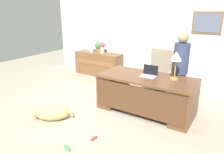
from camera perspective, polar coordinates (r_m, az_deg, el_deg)
The scene contains 14 objects.
ground_plane at distance 4.64m, azimuth -3.28°, elevation -9.56°, with size 12.00×12.00×0.00m, color #9E937F.
back_wall at distance 6.45m, azimuth 10.39°, elevation 10.60°, with size 7.00×0.16×2.70m.
desk at distance 4.60m, azimuth 8.85°, elevation -4.18°, with size 1.97×0.93×0.78m.
credenza at distance 7.14m, azimuth -3.62°, elevation 3.51°, with size 1.60×0.50×0.74m.
armchair at distance 5.50m, azimuth 12.48°, elevation 0.20°, with size 0.60×0.59×1.16m.
person_standing at distance 4.84m, azimuth 17.50°, elevation 1.68°, with size 0.32×0.32×1.66m.
dog_lying at distance 4.48m, azimuth -15.88°, elevation -9.11°, with size 0.71×0.63×0.30m.
laptop at distance 4.54m, azimuth 9.83°, elevation 0.92°, with size 0.32×0.22×0.23m.
desk_lamp at distance 4.34m, azimuth 16.58°, elevation 4.88°, with size 0.22×0.22×0.56m.
vase_with_flowers at distance 6.93m, azimuth -2.61°, elevation 7.88°, with size 0.17×0.17×0.36m.
vase_empty at distance 7.19m, azimuth -5.46°, elevation 7.71°, with size 0.14×0.14×0.27m, color silver.
potted_plant at distance 7.01m, azimuth -3.56°, elevation 8.00°, with size 0.24×0.24×0.36m.
dog_toy_bone at distance 3.82m, azimuth -4.83°, elevation -15.80°, with size 0.16×0.05×0.05m, color #E53F33.
dog_toy_plush at distance 3.66m, azimuth -11.80°, elevation -17.82°, with size 0.20×0.05×0.05m, color green.
Camera 1 is at (2.43, -3.33, 2.14)m, focal length 34.66 mm.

